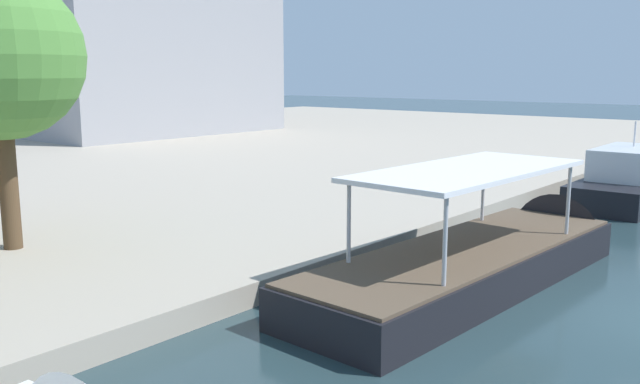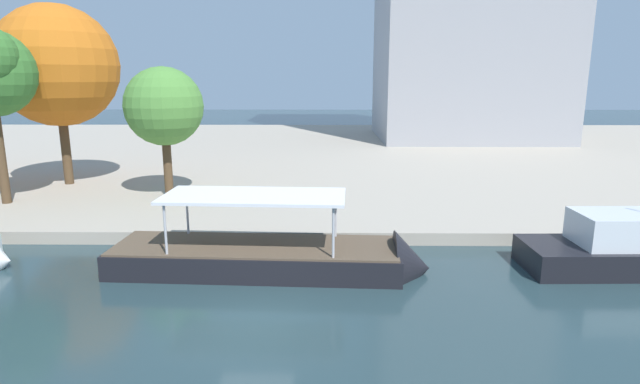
# 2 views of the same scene
# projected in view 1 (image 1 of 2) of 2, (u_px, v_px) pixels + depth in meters

# --- Properties ---
(tour_boat_2) EXTENTS (12.92, 3.90, 4.41)m
(tour_boat_2) POSITION_uv_depth(u_px,v_px,m) (485.00, 265.00, 18.52)
(tour_boat_2) COLOR black
(tour_boat_2) RESTS_ON ground_plane
(motor_yacht_3) EXTENTS (11.05, 3.16, 4.58)m
(motor_yacht_3) POSITION_uv_depth(u_px,v_px,m) (636.00, 184.00, 30.45)
(motor_yacht_3) COLOR black
(motor_yacht_3) RESTS_ON ground_plane
(tree_1) EXTENTS (4.63, 4.63, 7.71)m
(tree_1) POSITION_uv_depth(u_px,v_px,m) (4.00, 57.00, 18.57)
(tree_1) COLOR #4C3823
(tree_1) RESTS_ON dock_promenade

